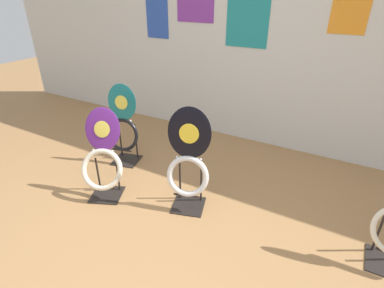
% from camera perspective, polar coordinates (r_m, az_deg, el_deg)
% --- Properties ---
extents(ground_plane, '(14.00, 14.00, 0.00)m').
position_cam_1_polar(ground_plane, '(2.37, -11.40, -21.36)').
color(ground_plane, '#A37547').
extents(wall_back, '(8.00, 0.07, 2.60)m').
position_cam_1_polar(wall_back, '(3.65, 11.85, 19.86)').
color(wall_back, silver).
rests_on(wall_back, ground_plane).
extents(toilet_seat_display_purple_note, '(0.46, 0.45, 0.83)m').
position_cam_1_polar(toilet_seat_display_purple_note, '(2.84, -16.67, -3.01)').
color(toilet_seat_display_purple_note, black).
rests_on(toilet_seat_display_purple_note, ground_plane).
extents(toilet_seat_display_teal_sax, '(0.39, 0.34, 0.89)m').
position_cam_1_polar(toilet_seat_display_teal_sax, '(3.34, -13.02, 3.06)').
color(toilet_seat_display_teal_sax, black).
rests_on(toilet_seat_display_teal_sax, ground_plane).
extents(toilet_seat_display_jazz_black, '(0.41, 0.35, 0.93)m').
position_cam_1_polar(toilet_seat_display_jazz_black, '(2.54, -0.70, -4.05)').
color(toilet_seat_display_jazz_black, black).
rests_on(toilet_seat_display_jazz_black, ground_plane).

